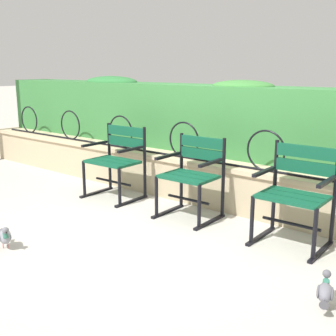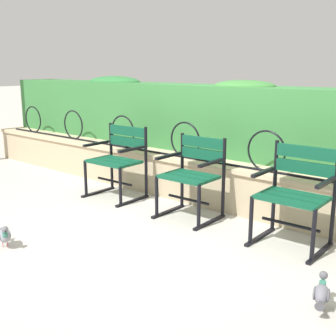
% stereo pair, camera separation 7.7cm
% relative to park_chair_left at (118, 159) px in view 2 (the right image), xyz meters
% --- Properties ---
extents(ground_plane, '(60.00, 60.00, 0.00)m').
position_rel_park_chair_left_xyz_m(ground_plane, '(1.01, -0.42, -0.46)').
color(ground_plane, '#BCB7AD').
extents(stone_wall, '(8.32, 0.41, 0.50)m').
position_rel_park_chair_left_xyz_m(stone_wall, '(1.01, 0.46, -0.21)').
color(stone_wall, tan).
rests_on(stone_wall, ground).
extents(iron_arch_fence, '(7.76, 0.02, 0.42)m').
position_rel_park_chair_left_xyz_m(iron_arch_fence, '(0.75, 0.39, 0.22)').
color(iron_arch_fence, black).
rests_on(iron_arch_fence, stone_wall).
extents(hedge_row, '(8.16, 0.61, 0.91)m').
position_rel_park_chair_left_xyz_m(hedge_row, '(1.02, 0.94, 0.46)').
color(hedge_row, '#387A3D').
rests_on(hedge_row, stone_wall).
extents(park_chair_left, '(0.64, 0.54, 0.85)m').
position_rel_park_chair_left_xyz_m(park_chair_left, '(0.00, 0.00, 0.00)').
color(park_chair_left, '#0F4C33').
rests_on(park_chair_left, ground).
extents(park_chair_centre, '(0.58, 0.53, 0.83)m').
position_rel_park_chair_left_xyz_m(park_chair_centre, '(1.11, -0.00, -0.01)').
color(park_chair_centre, '#0F4C33').
rests_on(park_chair_centre, ground).
extents(park_chair_right, '(0.60, 0.53, 0.87)m').
position_rel_park_chair_left_xyz_m(park_chair_right, '(2.22, -0.00, 0.00)').
color(park_chair_right, '#0F4C33').
rests_on(park_chair_right, ground).
extents(pigeon_near_chairs, '(0.15, 0.29, 0.22)m').
position_rel_park_chair_left_xyz_m(pigeon_near_chairs, '(2.82, -0.90, -0.35)').
color(pigeon_near_chairs, slate).
rests_on(pigeon_near_chairs, ground).
extents(pigeon_far_side, '(0.28, 0.17, 0.22)m').
position_rel_park_chair_left_xyz_m(pigeon_far_side, '(0.35, -1.69, -0.35)').
color(pigeon_far_side, gray).
rests_on(pigeon_far_side, ground).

